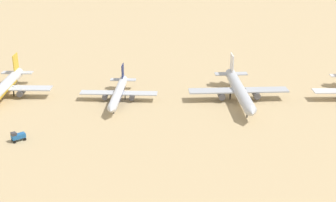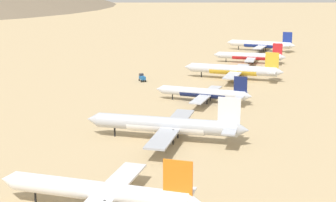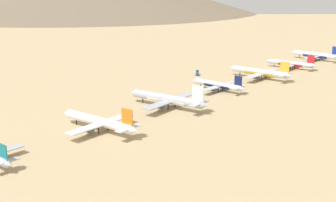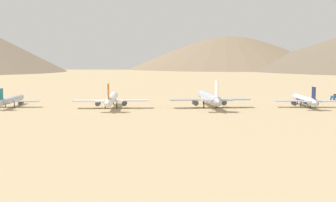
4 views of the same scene
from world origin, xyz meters
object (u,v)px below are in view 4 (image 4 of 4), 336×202
object	(u,v)px
parked_jet_5	(111,99)
service_truck	(334,97)
parked_jet_6	(11,100)
parked_jet_4	(209,98)
parked_jet_3	(305,100)

from	to	relation	value
parked_jet_5	service_truck	bearing A→B (deg)	-64.29
parked_jet_6	parked_jet_4	bearing A→B (deg)	-83.70
parked_jet_3	service_truck	xyz separation A→B (m)	(46.46, -27.13, -2.14)
parked_jet_3	parked_jet_5	world-z (taller)	parked_jet_5
parked_jet_4	parked_jet_5	xyz separation A→B (m)	(-9.75, 54.58, -0.37)
parked_jet_4	parked_jet_6	bearing A→B (deg)	96.30
parked_jet_4	service_truck	bearing A→B (deg)	-55.61
parked_jet_3	parked_jet_6	size ratio (longest dim) A/B	1.07
parked_jet_3	parked_jet_4	distance (m)	55.20
service_truck	parked_jet_3	bearing A→B (deg)	149.72
parked_jet_5	parked_jet_3	bearing A→B (deg)	-80.07
parked_jet_4	parked_jet_5	size ratio (longest dim) A/B	1.08
parked_jet_3	service_truck	size ratio (longest dim) A/B	8.00
parked_jet_4	service_truck	distance (m)	98.84
parked_jet_3	parked_jet_4	bearing A→B (deg)	99.74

